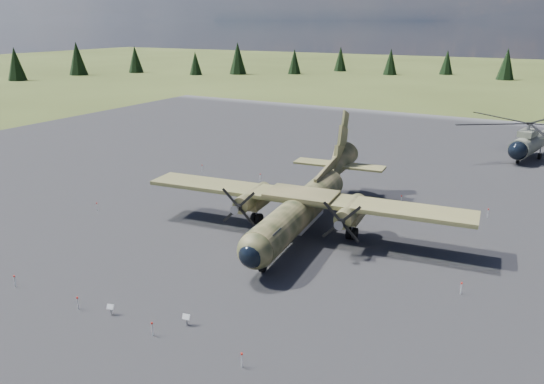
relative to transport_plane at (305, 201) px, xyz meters
The scene contains 8 objects.
ground 6.46m from the transport_plane, 116.34° to the right, with size 500.00×500.00×0.00m, color #5A662D.
apron 6.00m from the transport_plane, 119.08° to the left, with size 120.00×120.00×0.04m, color #525256.
transport_plane is the anchor object (origin of this frame).
helicopter_near 38.74m from the transport_plane, 67.86° to the left, with size 22.80×24.15×4.89m.
info_placard_left 18.91m from the transport_plane, 103.44° to the right, with size 0.48×0.30×0.70m.
info_placard_right 17.11m from the transport_plane, 88.65° to the right, with size 0.49×0.28×0.72m.
barrier_fence 6.54m from the transport_plane, 119.86° to the right, with size 33.12×29.62×0.85m.
treeline 9.95m from the transport_plane, 111.61° to the right, with size 315.14×314.18×10.91m.
Camera 1 is at (20.65, -33.19, 17.11)m, focal length 35.00 mm.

